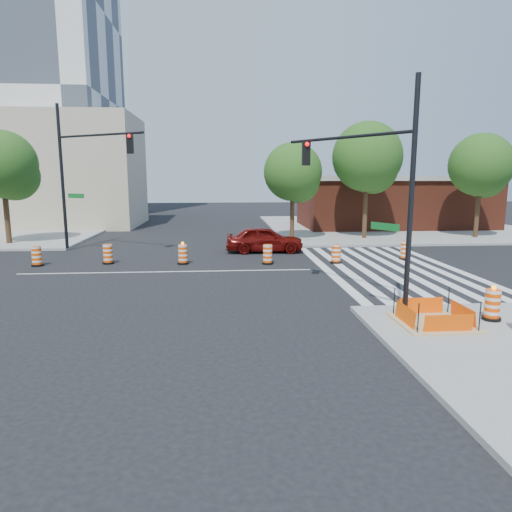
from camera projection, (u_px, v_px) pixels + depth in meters
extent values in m
plane|color=black|center=(167.00, 272.00, 21.97)|extent=(120.00, 120.00, 0.00)
cube|color=gray|center=(392.00, 227.00, 41.01)|extent=(22.00, 22.00, 0.15)
cube|color=silver|center=(326.00, 269.00, 22.56)|extent=(0.45, 13.50, 0.01)
cube|color=silver|center=(344.00, 269.00, 22.63)|extent=(0.45, 13.50, 0.01)
cube|color=silver|center=(362.00, 269.00, 22.70)|extent=(0.45, 13.50, 0.01)
cube|color=silver|center=(379.00, 268.00, 22.77)|extent=(0.45, 13.50, 0.01)
cube|color=silver|center=(397.00, 268.00, 22.84)|extent=(0.45, 13.50, 0.01)
cube|color=silver|center=(414.00, 268.00, 22.90)|extent=(0.45, 13.50, 0.01)
cube|color=silver|center=(432.00, 268.00, 22.97)|extent=(0.45, 13.50, 0.01)
cube|color=silver|center=(449.00, 267.00, 23.04)|extent=(0.45, 13.50, 0.01)
cube|color=silver|center=(167.00, 272.00, 21.97)|extent=(14.00, 0.12, 0.01)
cube|color=tan|center=(433.00, 322.00, 13.78)|extent=(2.20, 2.20, 0.05)
cube|color=#FF5205|center=(449.00, 324.00, 12.86)|extent=(1.44, 0.02, 0.55)
cube|color=#FF5205|center=(421.00, 306.00, 14.62)|extent=(1.44, 0.02, 0.55)
cube|color=#FF5205|center=(405.00, 315.00, 13.67)|extent=(0.02, 1.44, 0.55)
cube|color=#FF5205|center=(463.00, 314.00, 13.81)|extent=(0.02, 1.44, 0.55)
cylinder|color=black|center=(418.00, 319.00, 12.76)|extent=(0.04, 0.04, 0.90)
cylinder|color=black|center=(480.00, 317.00, 12.89)|extent=(0.04, 0.04, 0.90)
cylinder|color=black|center=(394.00, 301.00, 14.53)|extent=(0.04, 0.04, 0.90)
cylinder|color=black|center=(449.00, 300.00, 14.66)|extent=(0.04, 0.04, 0.90)
cube|color=maroon|center=(393.00, 204.00, 40.66)|extent=(16.00, 8.00, 4.20)
cube|color=gray|center=(395.00, 178.00, 40.26)|extent=(16.50, 8.50, 0.40)
cube|color=tan|center=(61.00, 171.00, 41.81)|extent=(14.00, 10.00, 10.00)
imported|color=#590A07|center=(264.00, 239.00, 27.60)|extent=(4.69, 1.95, 1.59)
cylinder|color=black|center=(411.00, 199.00, 13.96)|extent=(0.17, 0.17, 7.38)
cylinder|color=black|center=(345.00, 137.00, 15.78)|extent=(3.09, 4.71, 0.11)
cube|color=black|center=(306.00, 153.00, 17.38)|extent=(0.30, 0.26, 0.92)
sphere|color=#FF0C0C|center=(307.00, 144.00, 17.14)|extent=(0.17, 0.17, 0.17)
cube|color=#0C591E|center=(385.00, 227.00, 14.84)|extent=(0.63, 0.95, 0.23)
cylinder|color=black|center=(62.00, 178.00, 27.58)|extent=(0.19, 0.19, 8.64)
cylinder|color=black|center=(99.00, 135.00, 25.70)|extent=(5.57, 3.53, 0.13)
cube|color=black|center=(130.00, 143.00, 24.76)|extent=(0.35, 0.30, 1.08)
sphere|color=#FF0C0C|center=(129.00, 136.00, 24.52)|extent=(0.19, 0.19, 0.19)
cube|color=#0C591E|center=(76.00, 196.00, 27.27)|extent=(1.12, 0.72, 0.27)
cylinder|color=black|center=(491.00, 318.00, 14.10)|extent=(0.56, 0.56, 0.09)
cylinder|color=#FF4E05|center=(492.00, 304.00, 14.02)|extent=(0.45, 0.45, 0.89)
sphere|color=#FF990C|center=(494.00, 288.00, 13.93)|extent=(0.15, 0.15, 0.15)
cylinder|color=#382314|center=(6.00, 210.00, 30.13)|extent=(0.35, 0.35, 4.72)
sphere|color=#224D16|center=(2.00, 164.00, 29.62)|extent=(4.43, 4.43, 4.43)
sphere|color=#224D16|center=(14.00, 176.00, 30.12)|extent=(3.25, 3.25, 3.25)
cylinder|color=#382314|center=(292.00, 211.00, 32.03)|extent=(0.30, 0.30, 4.31)
sphere|color=#224D16|center=(293.00, 172.00, 31.57)|extent=(4.05, 4.05, 4.05)
sphere|color=#224D16|center=(299.00, 182.00, 32.00)|extent=(2.97, 2.97, 2.97)
sphere|color=#224D16|center=(288.00, 178.00, 31.43)|extent=(2.70, 2.70, 2.70)
cylinder|color=#382314|center=(365.00, 203.00, 32.74)|extent=(0.33, 0.33, 5.25)
sphere|color=#224D16|center=(367.00, 157.00, 32.18)|extent=(4.93, 4.93, 4.93)
sphere|color=#224D16|center=(372.00, 169.00, 32.66)|extent=(3.61, 3.61, 3.61)
sphere|color=#224D16|center=(362.00, 164.00, 32.03)|extent=(3.28, 3.28, 3.28)
cylinder|color=#382314|center=(478.00, 207.00, 33.12)|extent=(0.32, 0.32, 4.77)
sphere|color=#224D16|center=(481.00, 165.00, 32.61)|extent=(4.47, 4.47, 4.47)
sphere|color=#224D16|center=(484.00, 175.00, 33.06)|extent=(3.28, 3.28, 3.28)
sphere|color=#224D16|center=(477.00, 171.00, 32.46)|extent=(2.98, 2.98, 2.98)
cylinder|color=black|center=(37.00, 265.00, 23.38)|extent=(0.60, 0.60, 0.10)
cylinder|color=#FF4E05|center=(37.00, 255.00, 23.29)|extent=(0.48, 0.48, 0.95)
cylinder|color=black|center=(108.00, 263.00, 24.00)|extent=(0.60, 0.60, 0.10)
cylinder|color=#FF4E05|center=(108.00, 253.00, 23.91)|extent=(0.48, 0.48, 0.95)
cylinder|color=black|center=(183.00, 263.00, 23.91)|extent=(0.60, 0.60, 0.10)
cylinder|color=#FF4E05|center=(183.00, 254.00, 23.82)|extent=(0.48, 0.48, 0.95)
sphere|color=#FF990C|center=(183.00, 243.00, 23.73)|extent=(0.16, 0.16, 0.16)
cylinder|color=black|center=(268.00, 263.00, 23.92)|extent=(0.60, 0.60, 0.10)
cylinder|color=#FF4E05|center=(268.00, 254.00, 23.83)|extent=(0.48, 0.48, 0.95)
cylinder|color=black|center=(336.00, 262.00, 24.13)|extent=(0.60, 0.60, 0.10)
cylinder|color=#FF4E05|center=(336.00, 253.00, 24.04)|extent=(0.48, 0.48, 0.95)
cylinder|color=black|center=(405.00, 259.00, 25.24)|extent=(0.60, 0.60, 0.10)
cylinder|color=#FF4E05|center=(405.00, 250.00, 25.15)|extent=(0.48, 0.48, 0.95)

